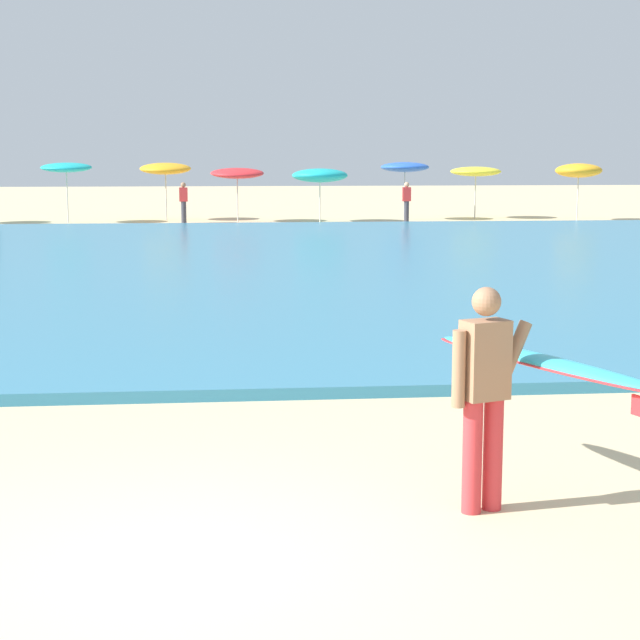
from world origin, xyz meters
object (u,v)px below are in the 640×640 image
beach_umbrella_3 (165,169)px  beach_umbrella_6 (405,167)px  surfer_with_board (513,375)px  beach_umbrella_8 (579,171)px  beach_umbrella_4 (237,173)px  beach_umbrella_5 (320,175)px  beachgoer_near_row_left (184,201)px  beach_umbrella_2 (66,168)px  beachgoer_near_row_mid (407,201)px  beach_umbrella_7 (476,172)px

beach_umbrella_3 → beach_umbrella_6: (9.66, -0.74, 0.06)m
surfer_with_board → beach_umbrella_8: size_ratio=1.22×
beach_umbrella_4 → beach_umbrella_5: (3.24, -0.35, -0.09)m
beach_umbrella_6 → beachgoer_near_row_left: size_ratio=1.48×
beach_umbrella_2 → beach_umbrella_3: bearing=19.4°
beachgoer_near_row_mid → beach_umbrella_6: bearing=82.6°
beach_umbrella_3 → beach_umbrella_6: beach_umbrella_3 is taller
beach_umbrella_8 → beach_umbrella_4: bearing=177.5°
beach_umbrella_4 → beach_umbrella_3: bearing=154.3°
beach_umbrella_2 → beach_umbrella_4: 6.62m
beach_umbrella_6 → beach_umbrella_8: (6.83, -1.24, -0.13)m
beach_umbrella_6 → beachgoer_near_row_left: 9.07m
beach_umbrella_6 → beachgoer_near_row_left: (-8.90, -1.22, -1.28)m
surfer_with_board → beach_umbrella_8: 35.77m
beach_umbrella_6 → beach_umbrella_3: bearing=175.6°
beach_umbrella_4 → beach_umbrella_8: 13.64m
beach_umbrella_2 → beachgoer_near_row_left: 4.74m
beachgoer_near_row_left → beachgoer_near_row_mid: 8.69m
beach_umbrella_3 → beach_umbrella_4: bearing=-25.7°
beach_umbrella_2 → beach_umbrella_5: beach_umbrella_2 is taller
surfer_with_board → beach_umbrella_4: size_ratio=1.29×
beach_umbrella_2 → beachgoer_near_row_mid: 13.30m
beach_umbrella_5 → beach_umbrella_7: (6.66, 1.64, 0.11)m
beach_umbrella_4 → beachgoer_near_row_mid: 6.75m
surfer_with_board → beach_umbrella_2: 35.22m
beach_umbrella_6 → beachgoer_near_row_left: beach_umbrella_6 is taller
beach_umbrella_5 → beachgoer_near_row_mid: 3.56m
beach_umbrella_2 → beachgoer_near_row_left: size_ratio=1.50×
beachgoer_near_row_left → beach_umbrella_5: bearing=2.4°
beach_umbrella_2 → beach_umbrella_4: bearing=-0.5°
beach_umbrella_3 → beach_umbrella_5: bearing=-15.9°
beach_umbrella_2 → beach_umbrella_6: size_ratio=1.01×
surfer_with_board → beach_umbrella_6: bearing=81.2°
beach_umbrella_8 → beachgoer_near_row_mid: 7.18m
surfer_with_board → beach_umbrella_7: size_ratio=1.31×
beach_umbrella_3 → beach_umbrella_6: 9.69m
surfer_with_board → beachgoer_near_row_mid: bearing=81.2°
beach_umbrella_4 → beach_umbrella_6: (6.80, 0.64, 0.22)m
surfer_with_board → beachgoer_near_row_mid: surfer_with_board is taller
beach_umbrella_6 → beach_umbrella_8: beach_umbrella_6 is taller
surfer_with_board → beach_umbrella_4: bearing=92.4°
surfer_with_board → beach_umbrella_3: (-4.30, 35.59, 1.04)m
beachgoer_near_row_mid → beach_umbrella_2: bearing=174.8°
beach_umbrella_5 → beach_umbrella_6: size_ratio=0.94×
beach_umbrella_8 → beachgoer_near_row_mid: size_ratio=1.46×
beach_umbrella_7 → beach_umbrella_2: bearing=-175.8°
beach_umbrella_7 → beach_umbrella_8: size_ratio=0.93×
surfer_with_board → beach_umbrella_4: (-1.43, 34.21, 0.87)m
surfer_with_board → beach_umbrella_5: beach_umbrella_5 is taller
beachgoer_near_row_left → beachgoer_near_row_mid: (8.67, -0.56, 0.00)m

